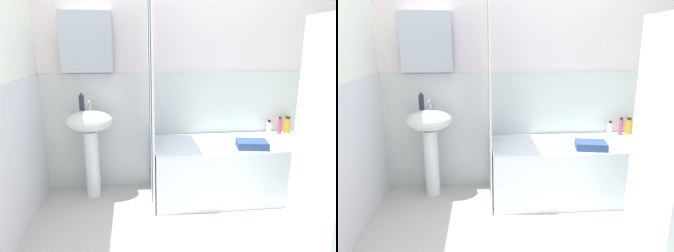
# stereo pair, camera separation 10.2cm
# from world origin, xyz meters

# --- Properties ---
(wall_back_tiled) EXTENTS (3.60, 0.18, 2.40)m
(wall_back_tiled) POSITION_xyz_m (-0.06, 1.26, 1.14)
(wall_back_tiled) COLOR white
(wall_back_tiled) RESTS_ON ground_plane
(sink) EXTENTS (0.44, 0.34, 0.87)m
(sink) POSITION_xyz_m (-1.05, 1.03, 0.64)
(sink) COLOR white
(sink) RESTS_ON ground_plane
(faucet) EXTENTS (0.03, 0.12, 0.12)m
(faucet) POSITION_xyz_m (-1.05, 1.11, 0.93)
(faucet) COLOR silver
(faucet) RESTS_ON sink
(soap_dispenser) EXTENTS (0.05, 0.05, 0.17)m
(soap_dispenser) POSITION_xyz_m (-1.12, 1.07, 0.95)
(soap_dispenser) COLOR #262836
(soap_dispenser) RESTS_ON sink
(bathtub) EXTENTS (1.56, 0.66, 0.55)m
(bathtub) POSITION_xyz_m (0.32, 0.89, 0.28)
(bathtub) COLOR white
(bathtub) RESTS_ON ground_plane
(shower_curtain) EXTENTS (0.01, 0.66, 2.00)m
(shower_curtain) POSITION_xyz_m (-0.47, 0.89, 1.00)
(shower_curtain) COLOR white
(shower_curtain) RESTS_ON ground_plane
(lotion_bottle) EXTENTS (0.07, 0.07, 0.18)m
(lotion_bottle) POSITION_xyz_m (1.01, 1.16, 0.64)
(lotion_bottle) COLOR gold
(lotion_bottle) RESTS_ON bathtub
(shampoo_bottle) EXTENTS (0.05, 0.05, 0.19)m
(shampoo_bottle) POSITION_xyz_m (0.91, 1.13, 0.64)
(shampoo_bottle) COLOR #C14872
(shampoo_bottle) RESTS_ON bathtub
(body_wash_bottle) EXTENTS (0.05, 0.05, 0.15)m
(body_wash_bottle) POSITION_xyz_m (0.80, 1.15, 0.62)
(body_wash_bottle) COLOR white
(body_wash_bottle) RESTS_ON bathtub
(towel_folded) EXTENTS (0.31, 0.25, 0.07)m
(towel_folded) POSITION_xyz_m (0.44, 0.71, 0.59)
(towel_folded) COLOR #2F4B7E
(towel_folded) RESTS_ON bathtub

